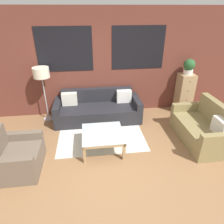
{
  "coord_description": "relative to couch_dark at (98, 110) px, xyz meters",
  "views": [
    {
      "loc": [
        -0.42,
        -2.89,
        2.75
      ],
      "look_at": [
        0.11,
        1.25,
        0.55
      ],
      "focal_mm": 32.0,
      "sensor_mm": 36.0,
      "label": 1
    }
  ],
  "objects": [
    {
      "name": "ground_plane",
      "position": [
        0.19,
        -1.95,
        -0.28
      ],
      "size": [
        16.0,
        16.0,
        0.0
      ],
      "primitive_type": "plane",
      "color": "#8E6642"
    },
    {
      "name": "wall_back_brick",
      "position": [
        0.19,
        0.49,
        1.13
      ],
      "size": [
        8.4,
        0.09,
        2.8
      ],
      "color": "brown",
      "rests_on": "ground_plane"
    },
    {
      "name": "rug",
      "position": [
        0.02,
        -0.75,
        -0.27
      ],
      "size": [
        2.02,
        1.64,
        0.0
      ],
      "color": "silver",
      "rests_on": "ground_plane"
    },
    {
      "name": "couch_dark",
      "position": [
        0.0,
        0.0,
        0.0
      ],
      "size": [
        2.26,
        0.88,
        0.78
      ],
      "color": "#232328",
      "rests_on": "ground_plane"
    },
    {
      "name": "settee_vintage",
      "position": [
        2.29,
        -1.31,
        0.03
      ],
      "size": [
        0.8,
        1.52,
        0.92
      ],
      "color": "olive",
      "rests_on": "ground_plane"
    },
    {
      "name": "armchair_corner",
      "position": [
        -1.64,
        -1.74,
        0.0
      ],
      "size": [
        0.8,
        0.94,
        0.84
      ],
      "color": "#6B5B4C",
      "rests_on": "ground_plane"
    },
    {
      "name": "coffee_table",
      "position": [
        0.02,
        -1.34,
        0.07
      ],
      "size": [
        0.86,
        0.86,
        0.41
      ],
      "color": "silver",
      "rests_on": "ground_plane"
    },
    {
      "name": "floor_lamp",
      "position": [
        -1.36,
        0.16,
        0.98
      ],
      "size": [
        0.4,
        0.4,
        1.45
      ],
      "color": "#B2B2B7",
      "rests_on": "ground_plane"
    },
    {
      "name": "drawer_cabinet",
      "position": [
        2.52,
        0.2,
        0.28
      ],
      "size": [
        0.41,
        0.43,
        1.11
      ],
      "color": "tan",
      "rests_on": "ground_plane"
    },
    {
      "name": "potted_plant",
      "position": [
        2.52,
        0.2,
        1.05
      ],
      "size": [
        0.31,
        0.31,
        0.42
      ],
      "color": "silver",
      "rests_on": "drawer_cabinet"
    }
  ]
}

